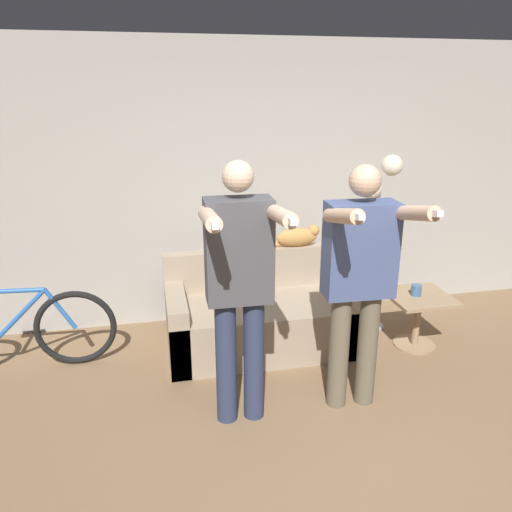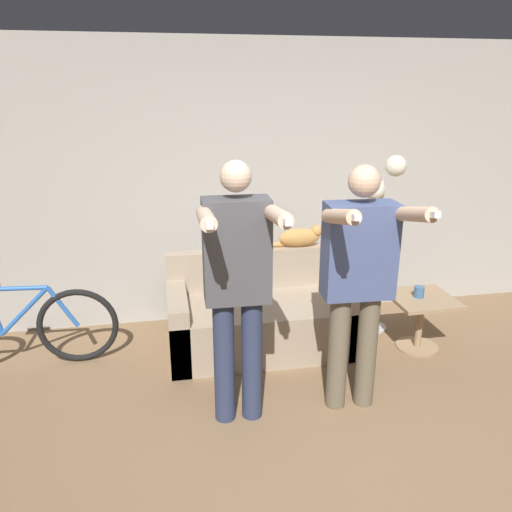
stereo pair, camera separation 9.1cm
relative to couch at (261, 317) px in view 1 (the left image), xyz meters
name	(u,v)px [view 1 (the left image)]	position (x,y,z in m)	size (l,w,h in m)	color
ground_plane	(375,503)	(0.23, -1.88, -0.27)	(16.00, 16.00, 0.00)	#846647
wall_back	(268,185)	(0.23, 0.70, 1.03)	(10.00, 0.05, 2.60)	#B7B2A8
couch	(261,317)	(0.00, 0.00, 0.00)	(1.61, 0.82, 0.80)	tan
person_left	(240,281)	(-0.36, -0.98, 0.75)	(0.50, 0.68, 1.77)	#2D3856
person_right	(360,273)	(0.45, -0.98, 0.74)	(0.55, 0.68, 1.73)	#6B604C
cat	(298,237)	(0.42, 0.31, 0.62)	(0.51, 0.13, 0.19)	tan
floor_lamp	(380,199)	(1.10, 0.13, 0.97)	(0.37, 0.27, 1.63)	#B2B2B7
side_table	(418,309)	(1.34, -0.29, 0.08)	(0.52, 0.52, 0.48)	#A38460
cup	(416,290)	(1.30, -0.29, 0.26)	(0.09, 0.09, 0.09)	#3D6693
bicycle	(14,332)	(-2.00, 0.01, 0.07)	(1.58, 0.07, 0.73)	black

